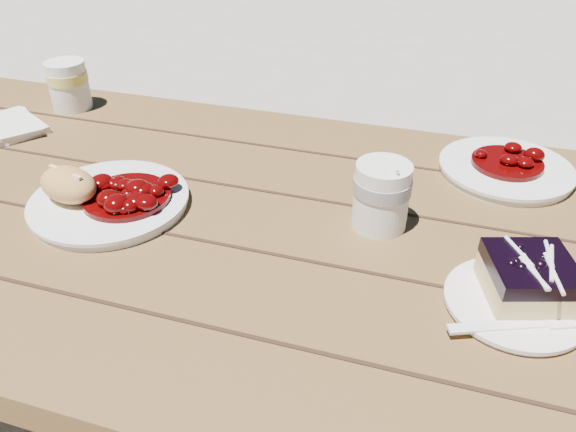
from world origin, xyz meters
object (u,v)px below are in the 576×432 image
(main_plate, at_px, (110,202))
(blueberry_cake, at_px, (529,278))
(picnic_table, at_px, (270,298))
(bread_roll, at_px, (68,185))
(second_cup, at_px, (69,85))
(second_plate, at_px, (505,170))
(dessert_plate, at_px, (514,303))
(coffee_cup, at_px, (381,196))

(main_plate, height_order, blueberry_cake, blueberry_cake)
(picnic_table, bearing_deg, bread_roll, -169.38)
(picnic_table, xyz_separation_m, bread_roll, (-0.31, -0.06, 0.20))
(picnic_table, relative_size, blueberry_cake, 15.72)
(main_plate, relative_size, second_cup, 2.38)
(second_cup, bearing_deg, second_plate, -1.63)
(main_plate, height_order, dessert_plate, main_plate)
(main_plate, bearing_deg, second_cup, 132.28)
(picnic_table, height_order, second_cup, second_cup)
(picnic_table, distance_m, coffee_cup, 0.27)
(blueberry_cake, relative_size, second_plate, 0.57)
(dessert_plate, relative_size, second_plate, 0.75)
(blueberry_cake, bearing_deg, second_plate, 75.59)
(blueberry_cake, xyz_separation_m, second_cup, (-0.93, 0.37, 0.01))
(picnic_table, xyz_separation_m, main_plate, (-0.26, -0.04, 0.17))
(main_plate, relative_size, bread_roll, 2.38)
(picnic_table, xyz_separation_m, second_cup, (-0.56, 0.29, 0.21))
(picnic_table, distance_m, bread_roll, 0.38)
(main_plate, relative_size, blueberry_cake, 1.94)
(main_plate, height_order, second_cup, second_cup)
(bread_roll, height_order, blueberry_cake, bread_roll)
(dessert_plate, height_order, second_plate, second_plate)
(picnic_table, height_order, bread_roll, bread_roll)
(main_plate, height_order, bread_roll, bread_roll)
(picnic_table, bearing_deg, coffee_cup, 13.52)
(dessert_plate, relative_size, second_cup, 1.64)
(coffee_cup, height_order, second_plate, coffee_cup)
(picnic_table, xyz_separation_m, second_plate, (0.35, 0.27, 0.17))
(blueberry_cake, bearing_deg, main_plate, 159.13)
(blueberry_cake, bearing_deg, coffee_cup, 133.17)
(picnic_table, distance_m, main_plate, 0.31)
(blueberry_cake, bearing_deg, second_cup, 140.96)
(dessert_plate, distance_m, second_cup, 0.99)
(main_plate, xyz_separation_m, dessert_plate, (0.62, -0.05, -0.00))
(main_plate, bearing_deg, coffee_cup, 10.50)
(blueberry_cake, distance_m, coffee_cup, 0.24)
(main_plate, relative_size, dessert_plate, 1.45)
(second_plate, bearing_deg, main_plate, -153.54)
(picnic_table, height_order, main_plate, main_plate)
(bread_roll, bearing_deg, blueberry_cake, -1.45)
(bread_roll, height_order, second_plate, bread_roll)
(main_plate, distance_m, bread_roll, 0.07)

